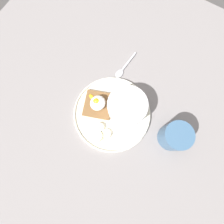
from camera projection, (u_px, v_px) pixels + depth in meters
The scene contains 10 objects.
ground_plane at pixel (112, 115), 61.33cm from camera, with size 120.00×120.00×2.00cm, color gray.
plate at pixel (112, 113), 59.58cm from camera, with size 26.28×26.28×1.60cm.
oatmeal_bowl at pixel (127, 107), 56.37cm from camera, with size 12.77×12.77×6.99cm.
toast_slice at pixel (98, 105), 59.28cm from camera, with size 12.03×12.03×1.22cm.
poached_egg at pixel (97, 103), 56.99cm from camera, with size 5.24×6.98×3.84cm.
banana_slice_front at pixel (106, 134), 57.27cm from camera, with size 4.63×4.64×1.33cm.
banana_slice_left at pixel (97, 136), 56.93cm from camera, with size 4.05×4.18×1.78cm.
banana_slice_back at pixel (100, 127), 57.59cm from camera, with size 4.16×4.13×1.52cm.
coffee_mug at pixel (175, 136), 54.17cm from camera, with size 8.81×8.81×8.82cm.
spoon at pixel (124, 68), 63.74cm from camera, with size 12.23×2.72×0.80cm.
Camera 1 is at (10.84, 6.54, 61.02)cm, focal length 28.00 mm.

